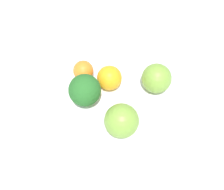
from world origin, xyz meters
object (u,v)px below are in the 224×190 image
broccoli (85,90)px  apple_red (122,121)px  orange_back (109,78)px  orange_front (83,71)px  bowl (112,101)px  apple_green (157,78)px

broccoli → apple_red: size_ratio=1.12×
apple_red → orange_back: size_ratio=1.28×
apple_red → orange_front: bearing=152.7°
orange_back → bowl: bearing=-50.1°
bowl → broccoli: broccoli is taller
apple_red → bowl: bearing=134.6°
bowl → broccoli: size_ratio=3.76×
apple_green → bowl: bearing=-132.8°
orange_back → broccoli: bearing=-109.4°
bowl → apple_green: size_ratio=4.53×
broccoli → apple_green: size_ratio=1.20×
orange_front → orange_back: orange_back is taller
apple_red → orange_back: apple_red is taller
bowl → orange_back: (-0.02, 0.02, 0.04)m
orange_front → bowl: bearing=-11.1°
apple_green → orange_front: (-0.13, -0.05, -0.01)m
apple_green → orange_back: 0.09m
apple_red → apple_green: bearing=83.7°
bowl → apple_red: bearing=-45.4°
bowl → orange_front: 0.08m
orange_front → apple_green: bearing=20.6°
apple_red → apple_green: size_ratio=1.07×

